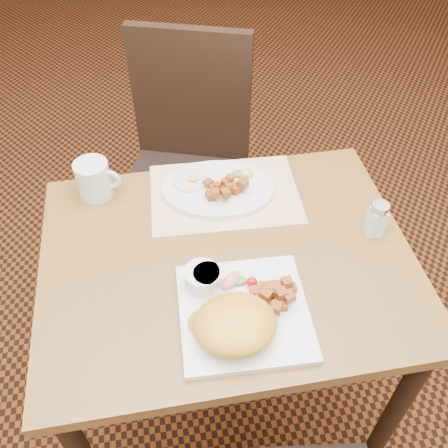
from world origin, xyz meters
TOP-DOWN VIEW (x-y plane):
  - ground at (0.00, 0.00)m, footprint 8.00×8.00m
  - table at (0.00, 0.00)m, footprint 0.90×0.70m
  - chair_far at (-0.03, 0.66)m, footprint 0.54×0.54m
  - placemat at (0.03, 0.22)m, footprint 0.41×0.30m
  - plate_square at (0.01, -0.17)m, footprint 0.29×0.29m
  - plate_oval at (0.02, 0.23)m, footprint 0.34×0.27m
  - hollandaise_mound at (-0.03, -0.22)m, footprint 0.18×0.16m
  - ramekin at (-0.07, -0.08)m, footprint 0.09×0.08m
  - garnish_sq at (0.01, -0.10)m, footprint 0.09×0.06m
  - fried_egg at (-0.06, 0.27)m, footprint 0.10×0.10m
  - garnish_ov at (0.09, 0.26)m, footprint 0.06×0.04m
  - salt_shaker at (0.37, 0.01)m, footprint 0.04×0.04m
  - coffee_mug at (-0.31, 0.28)m, footprint 0.12×0.09m
  - home_fries_sq at (0.08, -0.15)m, footprint 0.10×0.09m
  - home_fries_ov at (0.03, 0.20)m, footprint 0.12×0.09m

SIDE VIEW (x-z plane):
  - ground at x=0.00m, z-range 0.00..0.00m
  - chair_far at x=-0.03m, z-range 0.05..1.02m
  - table at x=0.00m, z-range 0.27..1.02m
  - placemat at x=0.03m, z-range 0.75..0.75m
  - plate_square at x=0.01m, z-range 0.75..0.77m
  - plate_oval at x=0.02m, z-range 0.75..0.77m
  - fried_egg at x=-0.06m, z-range 0.76..0.78m
  - garnish_sq at x=0.01m, z-range 0.76..0.79m
  - garnish_ov at x=0.09m, z-range 0.77..0.79m
  - home_fries_sq at x=0.08m, z-range 0.76..0.80m
  - home_fries_ov at x=0.03m, z-range 0.77..0.81m
  - ramekin at x=-0.07m, z-range 0.77..0.81m
  - hollandaise_mound at x=-0.03m, z-range 0.76..0.83m
  - coffee_mug at x=-0.31m, z-range 0.75..0.85m
  - salt_shaker at x=0.37m, z-range 0.75..0.85m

